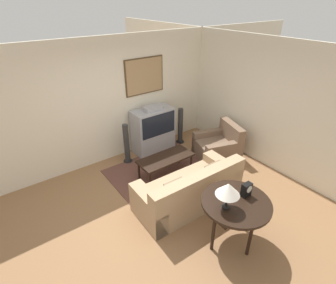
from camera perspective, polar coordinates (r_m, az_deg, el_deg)
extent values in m
plane|color=#8E6642|center=(4.93, -0.33, -13.68)|extent=(12.00, 12.00, 0.00)
cube|color=beige|center=(5.83, -12.93, 8.39)|extent=(12.00, 0.06, 2.70)
cube|color=#4C381E|center=(6.06, -5.15, 14.12)|extent=(0.97, 0.03, 0.81)
cube|color=#A37F56|center=(6.04, -5.06, 14.09)|extent=(0.92, 0.01, 0.76)
cube|color=beige|center=(5.92, 20.84, 7.52)|extent=(0.06, 12.00, 2.70)
cube|color=brown|center=(5.68, -0.84, -6.86)|extent=(2.14, 1.80, 0.01)
cube|color=#9E9EA3|center=(6.42, -3.19, 0.17)|extent=(0.98, 0.50, 0.48)
cube|color=#9E9EA3|center=(6.17, -3.33, 4.51)|extent=(0.98, 0.50, 0.59)
cube|color=black|center=(5.98, -1.99, 3.70)|extent=(0.88, 0.01, 0.52)
cube|color=#9E9EA3|center=(6.04, -3.42, 7.43)|extent=(0.44, 0.27, 0.09)
cube|color=tan|center=(4.87, 4.28, -10.97)|extent=(1.94, 0.89, 0.44)
cube|color=tan|center=(4.43, 7.05, -9.01)|extent=(1.93, 0.26, 0.39)
cube|color=tan|center=(5.29, 11.46, -6.73)|extent=(0.26, 0.85, 0.60)
cube|color=tan|center=(4.46, -4.39, -14.22)|extent=(0.26, 0.85, 0.60)
cube|color=#7C664D|center=(4.77, 9.91, -6.50)|extent=(0.36, 0.13, 0.34)
cube|color=#7C664D|center=(4.31, 1.46, -10.49)|extent=(0.36, 0.13, 0.34)
cube|color=brown|center=(6.28, 10.49, -1.52)|extent=(1.11, 1.08, 0.39)
cube|color=brown|center=(6.26, 13.70, 2.18)|extent=(0.43, 0.86, 0.41)
cube|color=brown|center=(6.51, 9.12, 0.48)|extent=(0.90, 0.42, 0.53)
cube|color=brown|center=(5.99, 12.09, -2.54)|extent=(0.90, 0.42, 0.53)
cube|color=black|center=(5.40, -0.52, -3.54)|extent=(1.15, 0.51, 0.04)
cylinder|color=black|center=(5.15, -3.95, -8.54)|extent=(0.04, 0.04, 0.41)
cylinder|color=black|center=(5.67, 5.06, -4.64)|extent=(0.04, 0.04, 0.41)
cylinder|color=black|center=(5.44, -6.34, -6.35)|extent=(0.04, 0.04, 0.41)
cylinder|color=black|center=(5.93, 2.44, -2.85)|extent=(0.04, 0.04, 0.41)
cylinder|color=black|center=(3.97, 14.61, -12.64)|extent=(1.00, 1.00, 0.04)
cube|color=black|center=(4.01, 14.49, -13.31)|extent=(0.85, 0.40, 0.08)
cylinder|color=black|center=(4.07, 9.92, -18.59)|extent=(0.05, 0.05, 0.75)
cylinder|color=black|center=(4.47, 16.48, -14.12)|extent=(0.05, 0.05, 0.75)
cylinder|color=black|center=(4.12, 17.50, -19.02)|extent=(0.05, 0.05, 0.75)
cylinder|color=black|center=(3.82, 12.43, -13.62)|extent=(0.11, 0.11, 0.02)
cylinder|color=black|center=(3.70, 12.75, -11.45)|extent=(0.02, 0.02, 0.35)
cone|color=white|center=(3.62, 12.96, -9.98)|extent=(0.33, 0.33, 0.18)
cube|color=black|center=(4.03, 16.70, -9.93)|extent=(0.15, 0.09, 0.21)
cylinder|color=white|center=(3.98, 17.31, -9.83)|extent=(0.11, 0.01, 0.11)
cylinder|color=black|center=(6.15, -8.69, -4.10)|extent=(0.21, 0.21, 0.02)
cylinder|color=#2D2D2D|center=(5.91, -9.02, -0.38)|extent=(0.12, 0.12, 0.94)
cylinder|color=black|center=(6.87, 2.62, 0.07)|extent=(0.21, 0.21, 0.02)
cylinder|color=#2D2D2D|center=(6.65, 2.71, 3.52)|extent=(0.12, 0.12, 0.94)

